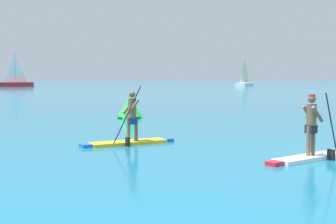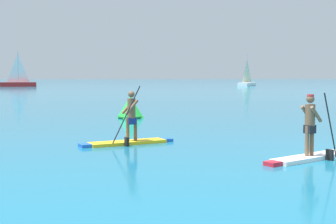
{
  "view_description": "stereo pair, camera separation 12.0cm",
  "coord_description": "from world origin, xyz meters",
  "px_view_note": "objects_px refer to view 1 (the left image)",
  "views": [
    {
      "loc": [
        -7.85,
        -11.87,
        2.23
      ],
      "look_at": [
        -5.79,
        7.5,
        0.72
      ],
      "focal_mm": 51.78,
      "sensor_mm": 36.0,
      "label": 1
    },
    {
      "loc": [
        -7.73,
        -11.88,
        2.23
      ],
      "look_at": [
        -5.79,
        7.5,
        0.72
      ],
      "focal_mm": 51.78,
      "sensor_mm": 36.0,
      "label": 2
    }
  ],
  "objects_px": {
    "paddleboarder_near_left": "(129,133)",
    "paddleboarder_mid_center": "(313,145)",
    "sailboat_left_horizon": "(16,83)",
    "race_marker_buoy": "(130,108)",
    "sailboat_right_horizon": "(244,83)"
  },
  "relations": [
    {
      "from": "race_marker_buoy",
      "to": "sailboat_left_horizon",
      "type": "bearing_deg",
      "value": 105.99
    },
    {
      "from": "paddleboarder_mid_center",
      "to": "sailboat_right_horizon",
      "type": "distance_m",
      "value": 82.62
    },
    {
      "from": "sailboat_left_horizon",
      "to": "race_marker_buoy",
      "type": "bearing_deg",
      "value": 101.02
    },
    {
      "from": "paddleboarder_near_left",
      "to": "sailboat_left_horizon",
      "type": "distance_m",
      "value": 78.18
    },
    {
      "from": "race_marker_buoy",
      "to": "sailboat_right_horizon",
      "type": "xyz_separation_m",
      "value": [
        24.18,
        67.58,
        0.16
      ]
    },
    {
      "from": "sailboat_right_horizon",
      "to": "sailboat_left_horizon",
      "type": "bearing_deg",
      "value": 122.15
    },
    {
      "from": "paddleboarder_mid_center",
      "to": "sailboat_left_horizon",
      "type": "xyz_separation_m",
      "value": [
        -23.55,
        79.19,
        0.38
      ]
    },
    {
      "from": "race_marker_buoy",
      "to": "sailboat_left_horizon",
      "type": "height_order",
      "value": "sailboat_left_horizon"
    },
    {
      "from": "paddleboarder_mid_center",
      "to": "paddleboarder_near_left",
      "type": "bearing_deg",
      "value": 114.14
    },
    {
      "from": "paddleboarder_near_left",
      "to": "paddleboarder_mid_center",
      "type": "distance_m",
      "value": 5.79
    },
    {
      "from": "sailboat_left_horizon",
      "to": "sailboat_right_horizon",
      "type": "height_order",
      "value": "sailboat_left_horizon"
    },
    {
      "from": "paddleboarder_mid_center",
      "to": "sailboat_left_horizon",
      "type": "distance_m",
      "value": 82.62
    },
    {
      "from": "paddleboarder_near_left",
      "to": "sailboat_left_horizon",
      "type": "bearing_deg",
      "value": -97.87
    },
    {
      "from": "paddleboarder_mid_center",
      "to": "race_marker_buoy",
      "type": "height_order",
      "value": "paddleboarder_mid_center"
    },
    {
      "from": "paddleboarder_mid_center",
      "to": "sailboat_left_horizon",
      "type": "relative_size",
      "value": 0.47
    }
  ]
}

